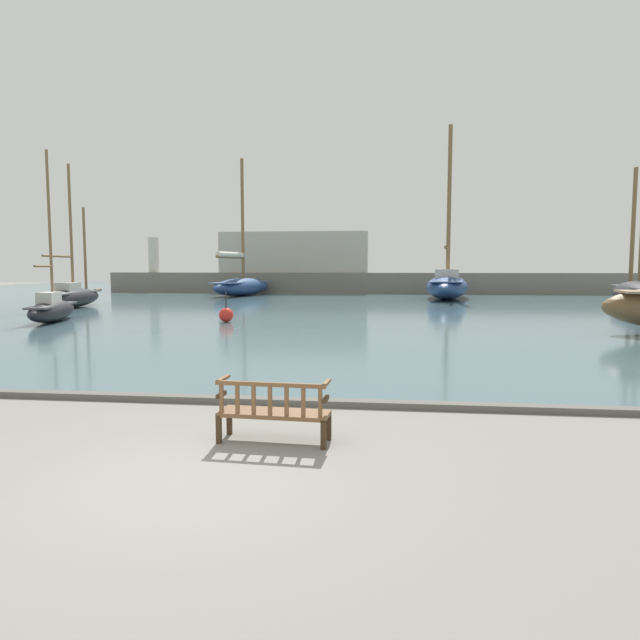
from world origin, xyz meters
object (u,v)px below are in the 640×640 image
at_px(channel_buoy, 226,315).
at_px(park_bench, 274,411).
at_px(sailboat_far_starboard, 72,296).
at_px(sailboat_distant_harbor, 52,308).
at_px(sailboat_mid_port, 640,291).
at_px(sailboat_outer_port, 447,284).
at_px(sailboat_nearest_starboard, 242,285).

bearing_deg(channel_buoy, park_bench, -71.46).
bearing_deg(park_bench, sailboat_far_starboard, 125.56).
bearing_deg(park_bench, channel_buoy, 108.54).
relative_size(sailboat_distant_harbor, sailboat_mid_port, 0.76).
xyz_separation_m(sailboat_mid_port, sailboat_outer_port, (-10.47, 8.89, 0.08)).
height_order(sailboat_far_starboard, sailboat_nearest_starboard, sailboat_nearest_starboard).
bearing_deg(park_bench, sailboat_nearest_starboard, 105.41).
distance_m(sailboat_distant_harbor, channel_buoy, 7.88).
xyz_separation_m(sailboat_distant_harbor, sailboat_mid_port, (29.96, 12.33, 0.42)).
bearing_deg(channel_buoy, sailboat_distant_harbor, -174.83).
height_order(park_bench, sailboat_outer_port, sailboat_outer_port).
height_order(park_bench, sailboat_distant_harbor, sailboat_distant_harbor).
relative_size(sailboat_mid_port, channel_buoy, 7.50).
bearing_deg(sailboat_nearest_starboard, sailboat_outer_port, -9.05).
bearing_deg(sailboat_outer_port, sailboat_distant_harbor, -132.57).
xyz_separation_m(sailboat_distant_harbor, sailboat_outer_port, (19.49, 21.22, 0.50)).
height_order(sailboat_mid_port, sailboat_nearest_starboard, sailboat_nearest_starboard).
bearing_deg(sailboat_far_starboard, park_bench, -54.44).
bearing_deg(sailboat_mid_port, sailboat_far_starboard, -173.32).
bearing_deg(sailboat_outer_port, sailboat_mid_port, -40.34).
relative_size(park_bench, sailboat_mid_port, 0.16).
relative_size(sailboat_nearest_starboard, channel_buoy, 8.65).
height_order(park_bench, sailboat_mid_port, sailboat_mid_port).
xyz_separation_m(sailboat_outer_port, channel_buoy, (-11.65, -20.51, -0.77)).
xyz_separation_m(sailboat_distant_harbor, channel_buoy, (7.84, 0.71, -0.27)).
relative_size(sailboat_far_starboard, channel_buoy, 6.38).
height_order(sailboat_distant_harbor, sailboat_nearest_starboard, sailboat_nearest_starboard).
bearing_deg(sailboat_nearest_starboard, channel_buoy, -76.90).
relative_size(sailboat_far_starboard, sailboat_mid_port, 0.85).
height_order(sailboat_nearest_starboard, channel_buoy, sailboat_nearest_starboard).
bearing_deg(sailboat_mid_port, sailboat_outer_port, 139.66).
distance_m(park_bench, sailboat_far_starboard, 29.88).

